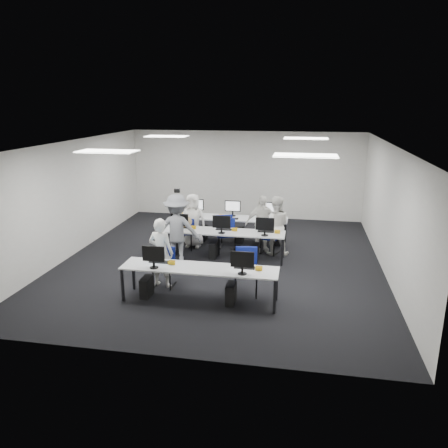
% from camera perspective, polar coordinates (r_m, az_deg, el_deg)
% --- Properties ---
extents(room, '(9.00, 9.02, 3.00)m').
position_cam_1_polar(room, '(10.90, -0.34, 2.64)').
color(room, black).
rests_on(room, ground).
extents(ceiling_panels, '(5.20, 4.60, 0.02)m').
position_cam_1_polar(ceiling_panels, '(10.66, -0.36, 10.43)').
color(ceiling_panels, white).
rests_on(ceiling_panels, room).
extents(desk_front, '(3.20, 0.70, 0.73)m').
position_cam_1_polar(desk_front, '(8.90, -3.22, -5.99)').
color(desk_front, '#B4B6B9').
rests_on(desk_front, ground).
extents(desk_mid, '(3.20, 0.70, 0.73)m').
position_cam_1_polar(desk_mid, '(11.30, -0.15, -1.18)').
color(desk_mid, '#B4B6B9').
rests_on(desk_mid, ground).
extents(desk_back, '(3.20, 0.70, 0.73)m').
position_cam_1_polar(desk_back, '(12.63, 1.01, 0.64)').
color(desk_back, '#B4B6B9').
rests_on(desk_back, ground).
extents(equipment_front, '(2.51, 0.41, 1.19)m').
position_cam_1_polar(equipment_front, '(9.05, -4.41, -7.84)').
color(equipment_front, '#0C5AA7').
rests_on(equipment_front, desk_front).
extents(equipment_mid, '(2.91, 0.41, 1.19)m').
position_cam_1_polar(equipment_mid, '(11.42, -1.11, -2.71)').
color(equipment_mid, white).
rests_on(equipment_mid, desk_mid).
extents(equipment_back, '(2.91, 0.41, 1.19)m').
position_cam_1_polar(equipment_back, '(12.71, 1.87, -0.78)').
color(equipment_back, white).
rests_on(equipment_back, desk_back).
extents(chair_0, '(0.42, 0.46, 0.86)m').
position_cam_1_polar(chair_0, '(9.84, -7.74, -6.51)').
color(chair_0, navy).
rests_on(chair_0, ground).
extents(chair_1, '(0.54, 0.58, 0.98)m').
position_cam_1_polar(chair_1, '(9.37, 2.90, -7.29)').
color(chair_1, navy).
rests_on(chair_1, ground).
extents(chair_2, '(0.59, 0.62, 0.94)m').
position_cam_1_polar(chair_2, '(12.18, -5.36, -1.89)').
color(chair_2, navy).
rests_on(chair_2, ground).
extents(chair_3, '(0.64, 0.66, 0.99)m').
position_cam_1_polar(chair_3, '(11.88, 0.17, -2.21)').
color(chair_3, navy).
rests_on(chair_3, ground).
extents(chair_4, '(0.54, 0.57, 0.85)m').
position_cam_1_polar(chair_4, '(11.87, 6.11, -2.53)').
color(chair_4, navy).
rests_on(chair_4, ground).
extents(chair_5, '(0.43, 0.46, 0.86)m').
position_cam_1_polar(chair_5, '(12.34, -4.58, -1.75)').
color(chair_5, navy).
rests_on(chair_5, ground).
extents(chair_6, '(0.47, 0.51, 0.89)m').
position_cam_1_polar(chair_6, '(12.26, 0.52, -1.77)').
color(chair_6, navy).
rests_on(chair_6, ground).
extents(chair_7, '(0.42, 0.46, 0.82)m').
position_cam_1_polar(chair_7, '(12.17, 5.70, -2.09)').
color(chair_7, navy).
rests_on(chair_7, ground).
extents(handbag, '(0.43, 0.32, 0.32)m').
position_cam_1_polar(handbag, '(11.63, -5.14, 0.30)').
color(handbag, olive).
rests_on(handbag, desk_mid).
extents(student_0, '(0.62, 0.46, 1.56)m').
position_cam_1_polar(student_0, '(9.67, -8.21, -3.71)').
color(student_0, silver).
rests_on(student_0, ground).
extents(student_1, '(0.80, 0.64, 1.59)m').
position_cam_1_polar(student_1, '(11.63, 6.73, -0.21)').
color(student_1, silver).
rests_on(student_1, ground).
extents(student_2, '(0.74, 0.48, 1.51)m').
position_cam_1_polar(student_2, '(12.22, -4.08, 0.45)').
color(student_2, silver).
rests_on(student_2, ground).
extents(student_3, '(0.98, 0.68, 1.55)m').
position_cam_1_polar(student_3, '(11.87, 4.92, 0.06)').
color(student_3, silver).
rests_on(student_3, ground).
extents(photographer, '(1.23, 0.81, 1.78)m').
position_cam_1_polar(photographer, '(10.92, -6.14, -0.73)').
color(photographer, gray).
rests_on(photographer, ground).
extents(dslr_camera, '(0.16, 0.20, 0.10)m').
position_cam_1_polar(dslr_camera, '(10.86, -6.15, 4.36)').
color(dslr_camera, black).
rests_on(dslr_camera, photographer).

